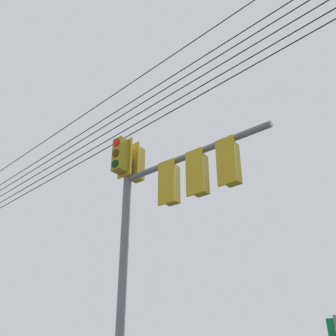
{
  "coord_description": "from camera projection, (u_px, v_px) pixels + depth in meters",
  "views": [
    {
      "loc": [
        -7.53,
        4.67,
        1.82
      ],
      "look_at": [
        -1.14,
        -0.88,
        6.29
      ],
      "focal_mm": 44.69,
      "sensor_mm": 36.0,
      "label": 1
    }
  ],
  "objects": [
    {
      "name": "signal_mast_assembly",
      "position": [
        156.0,
        208.0,
        9.35
      ],
      "size": [
        4.1,
        1.22,
        7.47
      ],
      "color": "slate",
      "rests_on": "ground"
    },
    {
      "name": "overhead_wire_span",
      "position": [
        103.0,
        129.0,
        12.0
      ],
      "size": [
        25.7,
        2.66,
        2.19
      ],
      "color": "black"
    }
  ]
}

